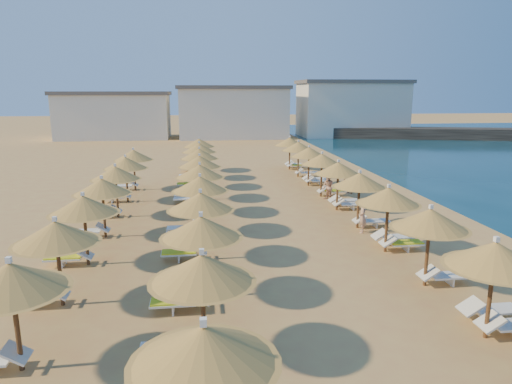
{
  "coord_description": "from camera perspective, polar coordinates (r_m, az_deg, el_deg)",
  "views": [
    {
      "loc": [
        -4.03,
        -19.51,
        6.56
      ],
      "look_at": [
        -1.1,
        4.0,
        1.3
      ],
      "focal_mm": 32.0,
      "sensor_mm": 36.0,
      "label": 1
    }
  ],
  "objects": [
    {
      "name": "parasol_row_east",
      "position": [
        22.44,
        12.81,
        1.35
      ],
      "size": [
        2.66,
        36.94,
        2.88
      ],
      "color": "brown",
      "rests_on": "ground"
    },
    {
      "name": "parasol_row_west",
      "position": [
        21.12,
        -7.0,
        0.88
      ],
      "size": [
        2.66,
        36.94,
        2.88
      ],
      "color": "brown",
      "rests_on": "ground"
    },
    {
      "name": "beachgoer_b",
      "position": [
        28.18,
        9.0,
        0.6
      ],
      "size": [
        0.88,
        0.97,
        1.63
      ],
      "primitive_type": "imported",
      "rotation": [
        0.0,
        0.0,
        -1.16
      ],
      "color": "tan",
      "rests_on": "ground"
    },
    {
      "name": "ground",
      "position": [
        20.98,
        4.35,
        -5.75
      ],
      "size": [
        220.0,
        220.0,
        0.0
      ],
      "primitive_type": "plane",
      "color": "tan",
      "rests_on": "ground"
    },
    {
      "name": "jetty",
      "position": [
        68.76,
        20.46,
        6.89
      ],
      "size": [
        30.05,
        11.31,
        1.5
      ],
      "primitive_type": "cube",
      "rotation": [
        0.0,
        0.0,
        -0.25
      ],
      "color": "black",
      "rests_on": "ground"
    },
    {
      "name": "beachgoer_c",
      "position": [
        30.49,
        11.7,
        1.31
      ],
      "size": [
        0.98,
        0.67,
        1.55
      ],
      "primitive_type": "imported",
      "rotation": [
        0.0,
        0.0,
        -0.36
      ],
      "color": "tan",
      "rests_on": "ground"
    },
    {
      "name": "parasol_row_inland",
      "position": [
        21.57,
        -18.68,
        0.55
      ],
      "size": [
        2.66,
        23.23,
        2.88
      ],
      "color": "brown",
      "rests_on": "ground"
    },
    {
      "name": "loungers",
      "position": [
        21.67,
        -0.67,
        -4.16
      ],
      "size": [
        15.16,
        35.82,
        0.66
      ],
      "color": "white",
      "rests_on": "ground"
    },
    {
      "name": "hotel_blocks",
      "position": [
        66.61,
        -1.58,
        10.06
      ],
      "size": [
        49.77,
        9.57,
        8.1
      ],
      "color": "silver",
      "rests_on": "ground"
    },
    {
      "name": "beachgoer_a",
      "position": [
        22.08,
        13.17,
        -3.03
      ],
      "size": [
        0.52,
        0.64,
        1.53
      ],
      "primitive_type": "imported",
      "rotation": [
        0.0,
        0.0,
        -1.88
      ],
      "color": "tan",
      "rests_on": "ground"
    }
  ]
}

